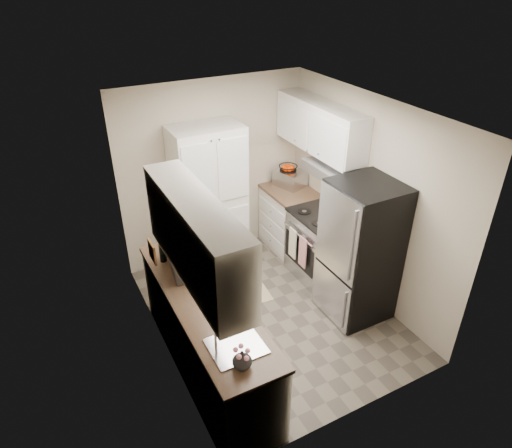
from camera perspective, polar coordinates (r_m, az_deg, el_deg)
name	(u,v)px	position (r m, az deg, el deg)	size (l,w,h in m)	color
ground	(270,312)	(5.70, 1.78, -10.99)	(3.20, 3.20, 0.00)	#665B4C
room_shell	(272,194)	(4.76, 1.96, 3.71)	(2.64, 3.24, 2.52)	#B3A890
pantry_cabinet	(209,200)	(6.05, -5.85, 3.02)	(0.90, 0.55, 2.00)	silver
base_cabinet_left	(207,335)	(4.80, -6.18, -13.62)	(0.60, 2.30, 0.88)	silver
countertop_left	(204,300)	(4.50, -6.51, -9.40)	(0.63, 2.33, 0.04)	brown
base_cabinet_right	(290,220)	(6.69, 4.25, 0.51)	(0.60, 0.80, 0.88)	silver
countertop_right	(291,192)	(6.48, 4.41, 4.04)	(0.63, 0.83, 0.04)	brown
electric_range	(320,244)	(6.10, 8.06, -2.53)	(0.71, 0.78, 1.13)	#B7B7BC
refrigerator	(360,251)	(5.37, 12.90, -3.36)	(0.70, 0.72, 1.70)	#B7B7BC
microwave	(189,255)	(4.82, -8.37, -3.84)	(0.58, 0.39, 0.32)	silver
wine_bottle	(162,250)	(4.98, -11.64, -3.15)	(0.07, 0.07, 0.29)	black
flower_vase	(242,360)	(3.78, -1.75, -16.59)	(0.16, 0.16, 0.17)	white
cutting_board	(181,236)	(5.20, -9.40, -1.44)	(0.02, 0.22, 0.27)	#4B9041
toaster_oven	(290,178)	(6.56, 4.28, 5.76)	(0.32, 0.41, 0.24)	#B4B3B8
fruit_basket	(288,167)	(6.49, 4.03, 7.16)	(0.26, 0.26, 0.11)	#F63B00
kitchen_mat	(249,288)	(6.05, -0.94, -8.01)	(0.43, 0.68, 0.01)	#D0B885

